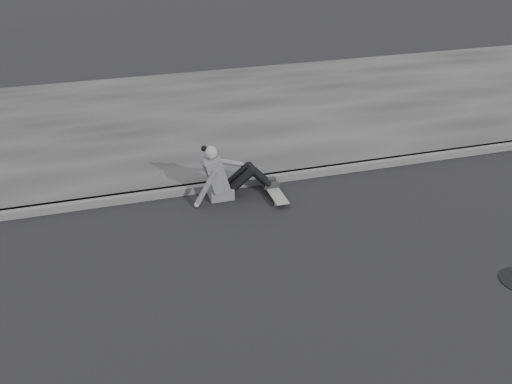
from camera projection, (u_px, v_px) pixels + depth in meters
ground at (328, 274)px, 7.03m from camera, size 80.00×80.00×0.00m
curb at (265, 179)px, 9.18m from camera, size 24.00×0.16×0.12m
sidewalk at (221, 115)px, 11.72m from camera, size 24.00×6.00×0.12m
skateboard at (275, 193)px, 8.74m from camera, size 0.20×0.78×0.09m
seated_woman at (224, 175)px, 8.62m from camera, size 1.38×0.46×0.88m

